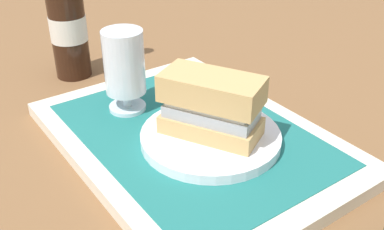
# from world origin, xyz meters

# --- Properties ---
(ground_plane) EXTENTS (3.00, 3.00, 0.00)m
(ground_plane) POSITION_xyz_m (0.00, 0.00, 0.00)
(ground_plane) COLOR brown
(tray) EXTENTS (0.44, 0.32, 0.02)m
(tray) POSITION_xyz_m (0.00, 0.00, 0.01)
(tray) COLOR beige
(tray) RESTS_ON ground_plane
(placemat) EXTENTS (0.38, 0.27, 0.00)m
(placemat) POSITION_xyz_m (0.00, 0.00, 0.02)
(placemat) COLOR #1E6B66
(placemat) RESTS_ON tray
(plate) EXTENTS (0.19, 0.19, 0.01)m
(plate) POSITION_xyz_m (-0.03, -0.01, 0.03)
(plate) COLOR white
(plate) RESTS_ON placemat
(sandwich) EXTENTS (0.14, 0.12, 0.08)m
(sandwich) POSITION_xyz_m (-0.03, -0.01, 0.08)
(sandwich) COLOR tan
(sandwich) RESTS_ON plate
(beer_glass) EXTENTS (0.06, 0.06, 0.12)m
(beer_glass) POSITION_xyz_m (0.11, 0.04, 0.09)
(beer_glass) COLOR silver
(beer_glass) RESTS_ON placemat
(napkin_folded) EXTENTS (0.09, 0.07, 0.01)m
(napkin_folded) POSITION_xyz_m (0.07, -0.05, 0.02)
(napkin_folded) COLOR white
(napkin_folded) RESTS_ON placemat
(beer_bottle) EXTENTS (0.07, 0.07, 0.27)m
(beer_bottle) POSITION_xyz_m (0.32, 0.04, 0.10)
(beer_bottle) COLOR black
(beer_bottle) RESTS_ON ground_plane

